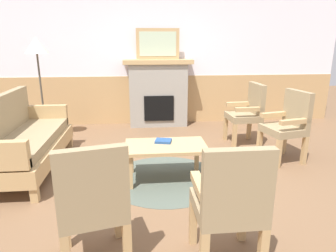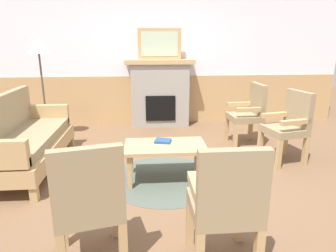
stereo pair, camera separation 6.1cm
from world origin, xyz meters
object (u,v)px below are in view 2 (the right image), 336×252
at_px(couch, 26,140).
at_px(book_on_table, 163,141).
at_px(framed_picture, 159,44).
at_px(fireplace, 160,92).
at_px(armchair_front_center, 89,200).
at_px(floor_lamp_by_couch, 39,52).
at_px(armchair_front_left, 226,202).
at_px(coffee_table, 165,149).
at_px(armchair_near_fireplace, 289,124).
at_px(armchair_by_window_left, 249,112).

height_order(couch, book_on_table, couch).
distance_m(framed_picture, book_on_table, 2.57).
relative_size(fireplace, couch, 0.72).
relative_size(fireplace, armchair_front_center, 1.33).
bearing_deg(fireplace, floor_lamp_by_couch, -159.80).
bearing_deg(armchair_front_left, armchair_front_center, 174.00).
distance_m(coffee_table, armchair_near_fireplace, 1.79).
relative_size(couch, floor_lamp_by_couch, 1.07).
distance_m(coffee_table, armchair_by_window_left, 1.86).
distance_m(framed_picture, coffee_table, 2.69).
distance_m(coffee_table, armchair_front_center, 1.55).
bearing_deg(armchair_by_window_left, framed_picture, 137.73).
height_order(couch, coffee_table, couch).
distance_m(armchair_by_window_left, armchair_front_center, 3.31).
bearing_deg(framed_picture, armchair_front_left, -86.16).
bearing_deg(armchair_near_fireplace, floor_lamp_by_couch, 160.87).
distance_m(fireplace, book_on_table, 2.33).
bearing_deg(fireplace, framed_picture, 90.00).
height_order(framed_picture, floor_lamp_by_couch, framed_picture).
xyz_separation_m(fireplace, floor_lamp_by_couch, (-1.95, -0.72, 0.80)).
relative_size(armchair_by_window_left, armchair_front_left, 1.00).
bearing_deg(armchair_by_window_left, couch, -166.63).
relative_size(fireplace, armchair_front_left, 1.33).
relative_size(fireplace, floor_lamp_by_couch, 0.77).
relative_size(fireplace, coffee_table, 1.35).
xyz_separation_m(book_on_table, armchair_near_fireplace, (1.75, 0.34, 0.08)).
relative_size(armchair_by_window_left, floor_lamp_by_couch, 0.58).
xyz_separation_m(fireplace, armchair_front_left, (0.26, -3.92, -0.11)).
bearing_deg(armchair_front_left, coffee_table, 102.33).
height_order(framed_picture, armchair_near_fireplace, framed_picture).
bearing_deg(coffee_table, armchair_front_center, -114.74).
relative_size(armchair_near_fireplace, armchair_by_window_left, 1.00).
bearing_deg(armchair_near_fireplace, coffee_table, -165.58).
distance_m(framed_picture, floor_lamp_by_couch, 2.09).
bearing_deg(fireplace, book_on_table, -92.17).
bearing_deg(book_on_table, armchair_front_center, -112.60).
xyz_separation_m(couch, coffee_table, (1.76, -0.43, -0.01)).
xyz_separation_m(book_on_table, floor_lamp_by_couch, (-1.87, 1.60, 1.00)).
relative_size(book_on_table, armchair_by_window_left, 0.19).
bearing_deg(coffee_table, floor_lamp_by_couch, 138.07).
height_order(armchair_front_left, floor_lamp_by_couch, floor_lamp_by_couch).
bearing_deg(fireplace, armchair_front_center, -100.58).
distance_m(fireplace, armchair_front_left, 3.93).
height_order(fireplace, armchair_near_fireplace, fireplace).
height_order(fireplace, armchair_front_center, fireplace).
xyz_separation_m(book_on_table, armchair_by_window_left, (1.44, 1.09, 0.08)).
bearing_deg(fireplace, armchair_by_window_left, -42.26).
xyz_separation_m(fireplace, couch, (-1.83, -1.99, -0.26)).
bearing_deg(armchair_front_left, armchair_by_window_left, 67.94).
distance_m(framed_picture, armchair_front_center, 4.02).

